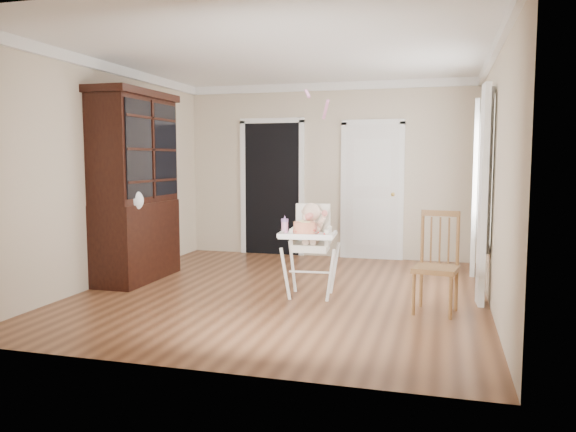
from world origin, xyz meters
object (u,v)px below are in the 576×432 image
(dining_chair, at_px, (437,266))
(china_cabinet, at_px, (135,187))
(high_chair, at_px, (311,239))
(cake, at_px, (304,228))
(sippy_cup, at_px, (285,225))

(dining_chair, bearing_deg, china_cabinet, -179.41)
(china_cabinet, height_order, dining_chair, china_cabinet)
(high_chair, distance_m, cake, 0.29)
(cake, distance_m, sippy_cup, 0.27)
(china_cabinet, bearing_deg, high_chair, -6.90)
(cake, relative_size, china_cabinet, 0.13)
(high_chair, relative_size, sippy_cup, 5.52)
(high_chair, bearing_deg, dining_chair, -16.99)
(cake, bearing_deg, high_chair, 87.18)
(china_cabinet, bearing_deg, cake, -12.98)
(high_chair, bearing_deg, sippy_cup, -155.05)
(high_chair, height_order, cake, high_chair)
(sippy_cup, bearing_deg, china_cabinet, 168.26)
(sippy_cup, bearing_deg, cake, -22.96)
(sippy_cup, bearing_deg, high_chair, 30.01)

